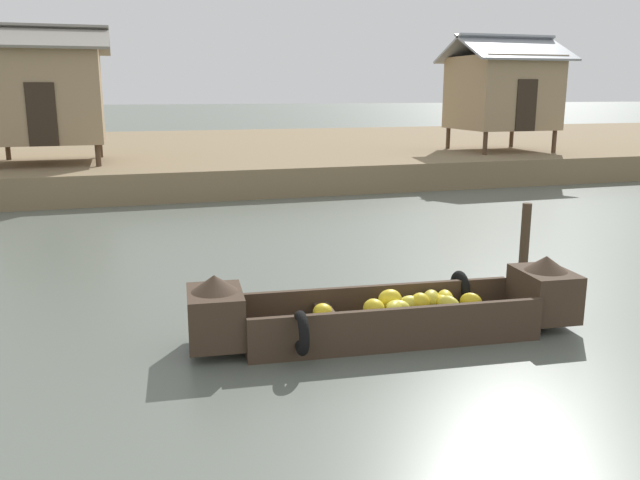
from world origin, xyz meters
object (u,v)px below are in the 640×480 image
banana_boat (390,311)px  mooring_post (524,249)px  stilt_house_mid_right (45,93)px  stilt_house_right (502,91)px

banana_boat → mooring_post: bearing=21.8°
stilt_house_mid_right → stilt_house_right: (15.88, -0.25, 0.05)m
banana_boat → stilt_house_mid_right: (-5.22, 14.79, 2.68)m
stilt_house_mid_right → banana_boat: bearing=-70.6°
mooring_post → banana_boat: bearing=-158.2°
banana_boat → mooring_post: 2.89m
banana_boat → stilt_house_right: bearing=53.8°
stilt_house_mid_right → mooring_post: 16.00m
stilt_house_mid_right → mooring_post: (7.88, -13.73, -2.32)m
stilt_house_mid_right → stilt_house_right: bearing=-0.9°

